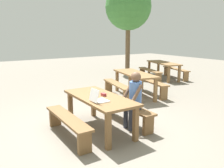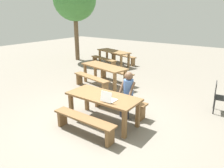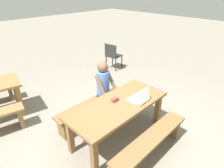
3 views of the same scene
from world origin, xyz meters
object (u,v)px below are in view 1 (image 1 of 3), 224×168
object	(u,v)px
small_pouch	(104,95)
person_seated	(134,96)
laptop	(98,99)
picnic_table_rear	(135,77)
picnic_table_front	(99,101)
tree_left	(128,7)
picnic_table_mid	(163,65)

from	to	relation	value
small_pouch	person_seated	xyz separation A→B (m)	(0.29, 0.57, -0.05)
laptop	picnic_table_rear	size ratio (longest dim) A/B	0.15
small_pouch	picnic_table_rear	distance (m)	2.87
picnic_table_front	small_pouch	world-z (taller)	small_pouch
picnic_table_front	person_seated	distance (m)	0.74
small_pouch	tree_left	bearing A→B (deg)	139.68
picnic_table_front	laptop	xyz separation A→B (m)	(0.32, -0.20, 0.17)
small_pouch	person_seated	bearing A→B (deg)	63.33
laptop	tree_left	distance (m)	8.67
picnic_table_front	picnic_table_rear	bearing A→B (deg)	127.21
picnic_table_front	laptop	bearing A→B (deg)	-32.58
laptop	person_seated	size ratio (longest dim) A/B	0.26
laptop	person_seated	xyz separation A→B (m)	(-0.02, 0.87, -0.08)
picnic_table_mid	laptop	bearing A→B (deg)	-40.00
laptop	person_seated	distance (m)	0.88
small_pouch	laptop	bearing A→B (deg)	-44.18
tree_left	person_seated	bearing A→B (deg)	-35.70
picnic_table_front	tree_left	bearing A→B (deg)	139.10
picnic_table_front	tree_left	size ratio (longest dim) A/B	0.41
picnic_table_front	picnic_table_mid	bearing A→B (deg)	122.92
small_pouch	person_seated	size ratio (longest dim) A/B	0.10
small_pouch	person_seated	distance (m)	0.64
picnic_table_front	picnic_table_rear	xyz separation A→B (m)	(-1.77, 2.34, 0.03)
picnic_table_front	person_seated	bearing A→B (deg)	65.86
person_seated	tree_left	bearing A→B (deg)	144.30
picnic_table_front	tree_left	world-z (taller)	tree_left
small_pouch	picnic_table_mid	bearing A→B (deg)	123.49
laptop	picnic_table_rear	xyz separation A→B (m)	(-2.09, 2.54, -0.14)
laptop	picnic_table_rear	distance (m)	3.30
small_pouch	picnic_table_rear	xyz separation A→B (m)	(-1.79, 2.24, -0.11)
picnic_table_front	person_seated	xyz separation A→B (m)	(0.30, 0.67, 0.09)
laptop	tree_left	xyz separation A→B (m)	(-6.29, 5.38, 2.56)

